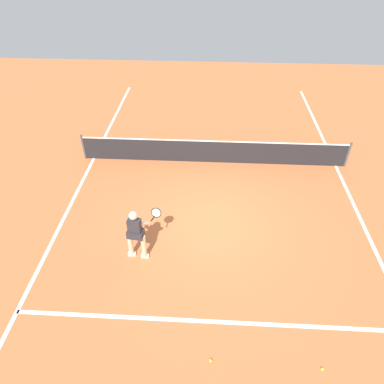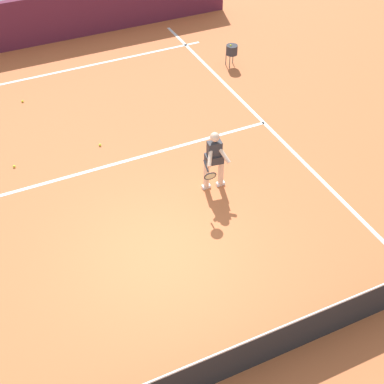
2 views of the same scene
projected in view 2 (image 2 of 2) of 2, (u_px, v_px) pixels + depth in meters
The scene contains 11 objects.
ground_plane at pixel (162, 251), 11.68m from camera, with size 28.42×28.42×0.00m, color #C66638.
court_back_wall at pixel (37, 21), 18.40m from camera, with size 13.82×0.24×1.62m, color #561E33.
baseline_marking at pixel (58, 72), 17.42m from camera, with size 9.82×0.10×0.01m, color white.
service_line_marking at pixel (112, 165), 13.89m from camera, with size 8.82×0.10×0.01m, color white.
sideline_left_marking at pixel (334, 193), 13.08m from camera, with size 0.10×19.86×0.01m, color white.
court_net at pixel (235, 360), 9.21m from camera, with size 9.50×0.08×0.97m.
tennis_player at pixel (214, 159), 12.69m from camera, with size 0.86×0.91×1.55m.
tennis_ball_near at pixel (14, 166), 13.79m from camera, with size 0.07×0.07×0.07m, color #D1E533.
tennis_ball_mid at pixel (22, 101), 16.08m from camera, with size 0.07×0.07×0.07m, color #D1E533.
tennis_ball_far at pixel (100, 145), 14.47m from camera, with size 0.07×0.07×0.07m, color #D1E533.
ball_hopper at pixel (232, 50), 17.39m from camera, with size 0.36×0.36×0.74m.
Camera 2 is at (2.82, 7.49, 8.62)m, focal length 51.87 mm.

